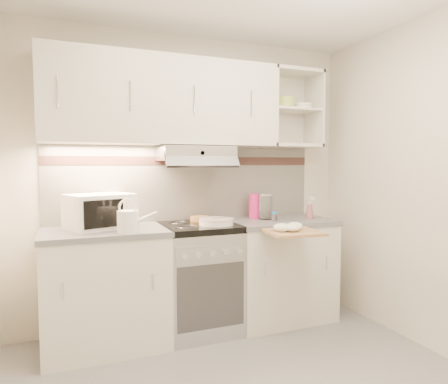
{
  "coord_description": "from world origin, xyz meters",
  "views": [
    {
      "loc": [
        -1.03,
        -2.0,
        1.39
      ],
      "look_at": [
        0.16,
        0.95,
        1.17
      ],
      "focal_mm": 32.0,
      "sensor_mm": 36.0,
      "label": 1
    }
  ],
  "objects_px": {
    "microwave": "(100,211)",
    "glass_jar": "(266,206)",
    "electric_range": "(199,277)",
    "watering_can": "(129,221)",
    "plate_stack": "(216,222)",
    "cutting_board": "(293,232)",
    "pink_pitcher": "(255,206)",
    "spray_bottle": "(310,210)"
  },
  "relations": [
    {
      "from": "microwave",
      "to": "glass_jar",
      "type": "xyz_separation_m",
      "value": [
        1.42,
        -0.02,
        -0.01
      ]
    },
    {
      "from": "electric_range",
      "to": "glass_jar",
      "type": "height_order",
      "value": "glass_jar"
    },
    {
      "from": "electric_range",
      "to": "microwave",
      "type": "bearing_deg",
      "value": 174.45
    },
    {
      "from": "watering_can",
      "to": "plate_stack",
      "type": "xyz_separation_m",
      "value": [
        0.71,
        0.13,
        -0.06
      ]
    },
    {
      "from": "microwave",
      "to": "watering_can",
      "type": "height_order",
      "value": "microwave"
    },
    {
      "from": "microwave",
      "to": "plate_stack",
      "type": "height_order",
      "value": "microwave"
    },
    {
      "from": "electric_range",
      "to": "cutting_board",
      "type": "bearing_deg",
      "value": -39.6
    },
    {
      "from": "watering_can",
      "to": "cutting_board",
      "type": "bearing_deg",
      "value": 4.28
    },
    {
      "from": "microwave",
      "to": "glass_jar",
      "type": "height_order",
      "value": "microwave"
    },
    {
      "from": "pink_pitcher",
      "to": "spray_bottle",
      "type": "distance_m",
      "value": 0.49
    },
    {
      "from": "glass_jar",
      "to": "plate_stack",
      "type": "bearing_deg",
      "value": -164.47
    },
    {
      "from": "microwave",
      "to": "cutting_board",
      "type": "distance_m",
      "value": 1.49
    },
    {
      "from": "microwave",
      "to": "pink_pitcher",
      "type": "relative_size",
      "value": 2.47
    },
    {
      "from": "electric_range",
      "to": "spray_bottle",
      "type": "bearing_deg",
      "value": -3.82
    },
    {
      "from": "watering_can",
      "to": "pink_pitcher",
      "type": "xyz_separation_m",
      "value": [
        1.19,
        0.37,
        0.02
      ]
    },
    {
      "from": "microwave",
      "to": "watering_can",
      "type": "xyz_separation_m",
      "value": [
        0.17,
        -0.3,
        -0.04
      ]
    },
    {
      "from": "plate_stack",
      "to": "pink_pitcher",
      "type": "xyz_separation_m",
      "value": [
        0.47,
        0.24,
        0.09
      ]
    },
    {
      "from": "microwave",
      "to": "watering_can",
      "type": "relative_size",
      "value": 1.94
    },
    {
      "from": "cutting_board",
      "to": "microwave",
      "type": "bearing_deg",
      "value": 163.21
    },
    {
      "from": "electric_range",
      "to": "cutting_board",
      "type": "xyz_separation_m",
      "value": [
        0.6,
        -0.49,
        0.42
      ]
    },
    {
      "from": "watering_can",
      "to": "cutting_board",
      "type": "xyz_separation_m",
      "value": [
        1.2,
        -0.27,
        -0.12
      ]
    },
    {
      "from": "electric_range",
      "to": "plate_stack",
      "type": "bearing_deg",
      "value": -40.2
    },
    {
      "from": "pink_pitcher",
      "to": "glass_jar",
      "type": "bearing_deg",
      "value": -62.07
    },
    {
      "from": "watering_can",
      "to": "pink_pitcher",
      "type": "height_order",
      "value": "watering_can"
    },
    {
      "from": "microwave",
      "to": "spray_bottle",
      "type": "bearing_deg",
      "value": -25.23
    },
    {
      "from": "plate_stack",
      "to": "cutting_board",
      "type": "height_order",
      "value": "plate_stack"
    },
    {
      "from": "microwave",
      "to": "spray_bottle",
      "type": "xyz_separation_m",
      "value": [
        1.8,
        -0.14,
        -0.05
      ]
    },
    {
      "from": "plate_stack",
      "to": "cutting_board",
      "type": "bearing_deg",
      "value": -39.46
    },
    {
      "from": "microwave",
      "to": "plate_stack",
      "type": "bearing_deg",
      "value": -31.61
    },
    {
      "from": "watering_can",
      "to": "glass_jar",
      "type": "xyz_separation_m",
      "value": [
        1.25,
        0.27,
        0.03
      ]
    },
    {
      "from": "electric_range",
      "to": "spray_bottle",
      "type": "height_order",
      "value": "spray_bottle"
    },
    {
      "from": "electric_range",
      "to": "plate_stack",
      "type": "distance_m",
      "value": 0.5
    },
    {
      "from": "electric_range",
      "to": "spray_bottle",
      "type": "distance_m",
      "value": 1.16
    },
    {
      "from": "watering_can",
      "to": "plate_stack",
      "type": "distance_m",
      "value": 0.73
    },
    {
      "from": "watering_can",
      "to": "cutting_board",
      "type": "distance_m",
      "value": 1.23
    },
    {
      "from": "watering_can",
      "to": "glass_jar",
      "type": "height_order",
      "value": "watering_can"
    },
    {
      "from": "spray_bottle",
      "to": "cutting_board",
      "type": "distance_m",
      "value": 0.62
    },
    {
      "from": "watering_can",
      "to": "spray_bottle",
      "type": "distance_m",
      "value": 1.64
    },
    {
      "from": "electric_range",
      "to": "watering_can",
      "type": "height_order",
      "value": "watering_can"
    },
    {
      "from": "watering_can",
      "to": "spray_bottle",
      "type": "bearing_deg",
      "value": 22.45
    },
    {
      "from": "glass_jar",
      "to": "watering_can",
      "type": "bearing_deg",
      "value": -167.59
    },
    {
      "from": "microwave",
      "to": "pink_pitcher",
      "type": "xyz_separation_m",
      "value": [
        1.36,
        0.07,
        -0.02
      ]
    }
  ]
}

